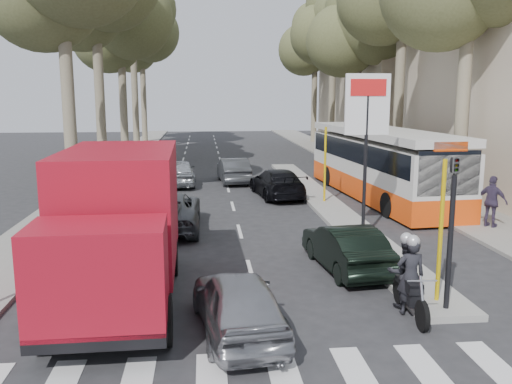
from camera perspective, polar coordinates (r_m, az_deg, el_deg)
The scene contains 25 objects.
ground at distance 13.75m, azimuth 3.97°, elevation -10.81°, with size 120.00×120.00×0.00m, color #28282B.
sidewalk_right at distance 39.46m, azimuth 10.30°, elevation 3.03°, with size 3.20×70.00×0.12m, color gray.
median_left at distance 41.35m, azimuth -13.68°, elevation 3.23°, with size 2.40×64.00×0.12m, color gray.
traffic_island at distance 24.74m, azimuth 7.18°, elevation -1.12°, with size 1.50×26.00×0.16m, color gray.
building_far at distance 49.97m, azimuth 15.56°, elevation 13.45°, with size 11.00×20.00×16.00m, color #B7A88E.
billboard at distance 18.50m, azimuth 11.55°, elevation 6.25°, with size 1.50×12.10×5.60m.
traffic_light_island at distance 12.64m, azimuth 19.98°, elevation -1.56°, with size 0.16×0.41×3.60m.
tree_l_c at distance 41.45m, azimuth -13.95°, elevation 17.08°, with size 7.40×7.20×13.71m.
tree_l_d at distance 49.55m, azimuth -12.79°, elevation 17.98°, with size 7.40×7.20×15.66m.
tree_l_e at distance 57.34m, azimuth -11.84°, elevation 15.89°, with size 7.40×7.20×14.49m.
tree_r_c at distance 40.62m, azimuth 10.92°, elevation 16.84°, with size 7.40×7.20×13.32m.
tree_r_d at distance 48.49m, azimuth 8.31°, elevation 17.47°, with size 7.40×7.20×14.88m.
tree_r_e at distance 56.19m, azimuth 6.37°, elevation 15.81°, with size 7.40×7.20×14.10m.
silver_hatchback at distance 11.49m, azimuth -1.92°, elevation -11.55°, with size 1.59×3.96×1.35m, color #97999F.
dark_hatchback at distance 15.64m, azimuth 9.41°, elevation -5.75°, with size 1.40×4.00×1.32m, color black.
queue_car_a at distance 20.21m, azimuth -9.23°, elevation -1.98°, with size 2.30×4.99×1.39m, color #494D51.
queue_car_b at distance 26.23m, azimuth 2.23°, elevation 0.96°, with size 1.92×4.73×1.37m, color black.
queue_car_c at distance 29.80m, azimuth -8.10°, elevation 2.06°, with size 1.71×4.24×1.45m, color #B0B4B9.
queue_car_d at distance 30.54m, azimuth -2.40°, elevation 2.31°, with size 1.48×4.24×1.40m, color #484B4F.
queue_car_e at distance 25.24m, azimuth -13.19°, elevation 0.21°, with size 1.79×4.41×1.28m, color black.
red_truck at distance 13.20m, azimuth -14.29°, elevation -3.30°, with size 2.72×6.84×3.62m.
city_bus at distance 26.51m, azimuth 12.88°, elevation 3.16°, with size 3.75×12.89×3.35m.
motorcycle at distance 12.93m, azimuth 15.68°, elevation -8.52°, with size 0.81×2.23×1.89m.
pedestrian_near at distance 21.57m, azimuth 23.60°, elevation -0.93°, with size 1.11×0.54×1.89m, color #3C314A.
pedestrian_far at distance 25.66m, azimuth 15.91°, elevation 1.17°, with size 1.20×0.53×1.85m, color #695F4F.
Camera 1 is at (-2.18, -12.64, 4.95)m, focal length 38.00 mm.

